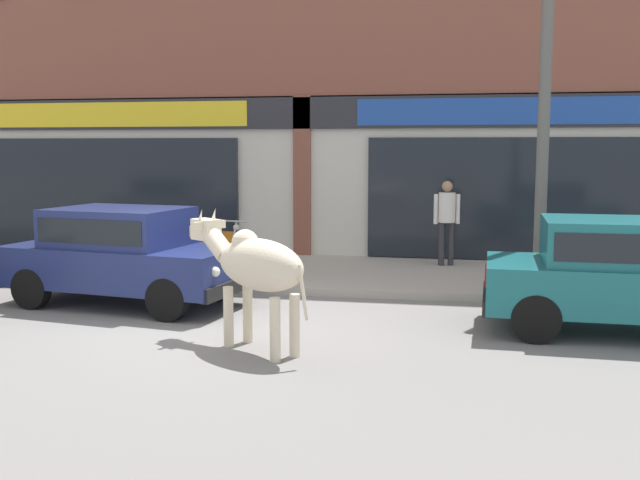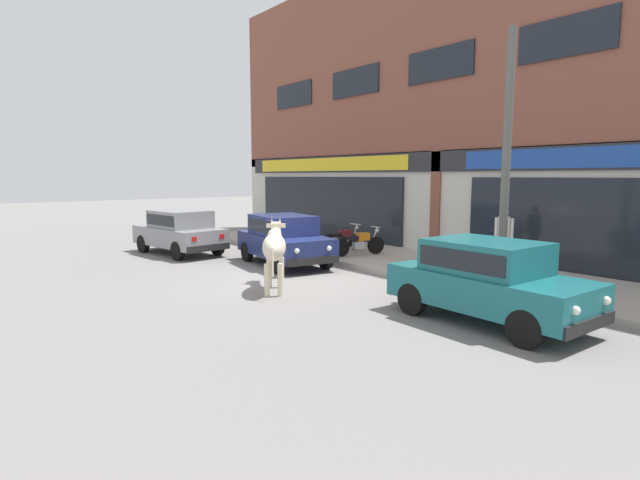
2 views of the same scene
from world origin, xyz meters
The scene contains 10 objects.
ground_plane centered at (0.00, 0.00, 0.00)m, with size 90.00×90.00×0.00m, color slate.
sidewalk centered at (0.00, 4.02, 0.07)m, with size 19.00×3.65×0.13m, color #A8A093.
shop_building centered at (0.00, 6.11, 4.85)m, with size 23.00×1.40×10.10m.
cow centered at (0.95, -1.02, 1.01)m, with size 1.84×1.47×1.61m.
car_0 centered at (5.33, 0.61, 0.81)m, with size 3.66×1.71×1.46m.
car_3 centered at (-1.69, 1.04, 0.81)m, with size 3.77×2.13×1.46m.
motorcycle_0 centered at (-1.96, 3.51, 0.52)m, with size 0.52×1.81×0.88m.
motorcycle_1 centered at (-1.02, 3.41, 0.52)m, with size 0.67×1.79×0.88m.
pedestrian centered at (2.98, 4.97, 1.12)m, with size 0.49×0.32×1.60m.
utility_pole centered at (4.45, 2.50, 2.87)m, with size 0.18×0.18×5.47m, color #595651.
Camera 1 is at (3.34, -9.26, 2.36)m, focal length 42.00 mm.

